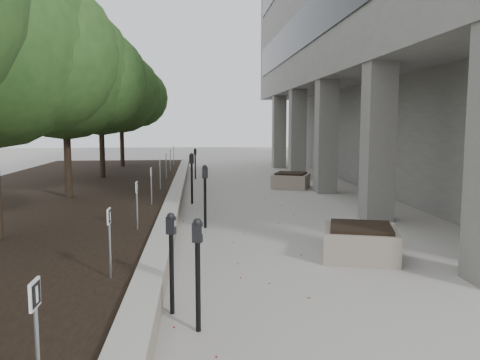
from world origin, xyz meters
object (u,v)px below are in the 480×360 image
crabapple_tree_5 (121,110)px  parking_meter_5 (195,164)px  crabapple_tree_3 (65,100)px  parking_meter_2 (172,264)px  parking_meter_1 (198,275)px  planter_front (360,241)px  crabapple_tree_4 (101,106)px  parking_meter_4 (192,179)px  planter_back (291,180)px  parking_meter_3 (205,196)px

crabapple_tree_5 → parking_meter_5: crabapple_tree_5 is taller
crabapple_tree_3 → crabapple_tree_5: bearing=90.0°
parking_meter_2 → parking_meter_1: bearing=-41.8°
crabapple_tree_3 → planter_front: crabapple_tree_3 is taller
crabapple_tree_4 → crabapple_tree_5: (0.00, 5.00, 0.00)m
crabapple_tree_4 → parking_meter_2: 13.47m
parking_meter_2 → parking_meter_4: size_ratio=0.85×
parking_meter_1 → planter_back: size_ratio=1.07×
crabapple_tree_4 → parking_meter_1: size_ratio=3.94×
crabapple_tree_3 → crabapple_tree_4: (0.00, 5.00, 0.00)m
crabapple_tree_4 → crabapple_tree_5: same height
parking_meter_1 → planter_back: (3.58, 12.72, -0.39)m
planter_back → parking_meter_5: bearing=137.0°
parking_meter_4 → crabapple_tree_4: bearing=138.8°
crabapple_tree_5 → parking_meter_4: 9.96m
crabapple_tree_5 → planter_front: size_ratio=4.13×
parking_meter_2 → parking_meter_4: (0.17, 8.78, 0.12)m
crabapple_tree_4 → parking_meter_4: crabapple_tree_4 is taller
crabapple_tree_3 → planter_front: size_ratio=4.13×
parking_meter_5 → planter_front: (3.09, -13.18, -0.38)m
parking_meter_2 → planter_back: (3.92, 12.14, -0.37)m
parking_meter_4 → planter_front: bearing=-55.3°
crabapple_tree_3 → planter_back: 8.86m
crabapple_tree_4 → parking_meter_2: bearing=-75.6°
parking_meter_1 → crabapple_tree_3: bearing=125.1°
crabapple_tree_4 → parking_meter_3: size_ratio=3.60×
parking_meter_5 → planter_back: size_ratio=1.07×
crabapple_tree_4 → parking_meter_2: (3.29, -12.83, -2.45)m
crabapple_tree_3 → planter_back: size_ratio=4.20×
parking_meter_1 → parking_meter_2: bearing=132.3°
crabapple_tree_4 → planter_back: size_ratio=4.20×
crabapple_tree_5 → planter_back: (7.21, -5.69, -2.82)m
crabapple_tree_3 → crabapple_tree_4: bearing=90.0°
crabapple_tree_3 → parking_meter_1: bearing=-66.7°
parking_meter_2 → parking_meter_3: bearing=102.0°
parking_meter_5 → planter_back: 5.04m
crabapple_tree_3 → planter_front: (6.62, -5.44, -2.81)m
crabapple_tree_3 → crabapple_tree_5: same height
parking_meter_2 → planter_front: 4.12m
parking_meter_1 → parking_meter_5: parking_meter_1 is taller
parking_meter_2 → crabapple_tree_5: bearing=118.1°
planter_front → parking_meter_5: bearing=103.2°
crabapple_tree_4 → planter_back: bearing=-5.4°
planter_back → crabapple_tree_5: bearing=141.7°
crabapple_tree_3 → parking_meter_5: size_ratio=3.95×
parking_meter_2 → parking_meter_3: parking_meter_3 is taller
crabapple_tree_4 → planter_front: (6.62, -10.44, -2.81)m
crabapple_tree_5 → parking_meter_2: size_ratio=4.04×
parking_meter_1 → parking_meter_2: 0.67m
planter_front → planter_back: planter_front is taller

